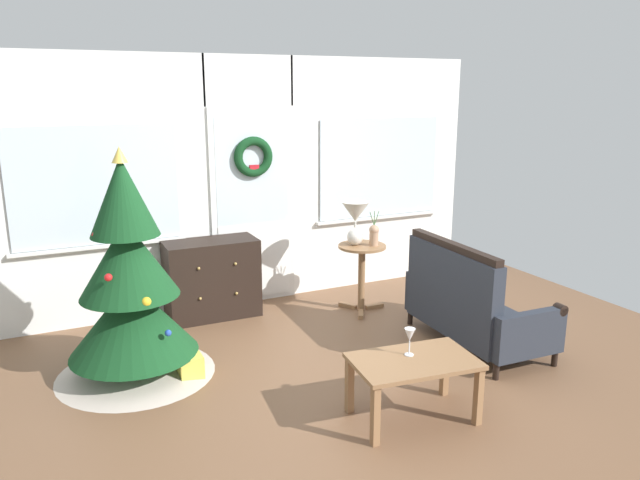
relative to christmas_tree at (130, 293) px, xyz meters
The scene contains 11 objects.
ground_plane 1.81m from the christmas_tree, 29.09° to the right, with size 6.76×6.76×0.00m, color brown.
back_wall_with_door 2.02m from the christmas_tree, 41.00° to the left, with size 5.20×0.19×2.55m.
christmas_tree is the anchor object (origin of this frame).
dresser_cabinet 1.37m from the christmas_tree, 46.72° to the left, with size 0.91×0.45×0.78m.
settee_sofa 2.85m from the christmas_tree, 14.54° to the right, with size 0.77×1.41×0.96m.
side_table 2.38m from the christmas_tree, 11.14° to the left, with size 0.50×0.48×0.70m.
table_lamp 2.34m from the christmas_tree, 12.39° to the left, with size 0.28×0.28×0.44m.
flower_vase 2.47m from the christmas_tree, ahead, with size 0.11×0.10×0.35m.
coffee_table 2.24m from the christmas_tree, 43.59° to the right, with size 0.90×0.61×0.44m.
wine_glass 2.17m from the christmas_tree, 42.13° to the right, with size 0.08×0.08×0.20m.
gift_box 0.75m from the christmas_tree, 34.83° to the right, with size 0.19×0.17×0.19m, color #D8C64C.
Camera 1 is at (-2.10, -3.87, 2.23)m, focal length 34.27 mm.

